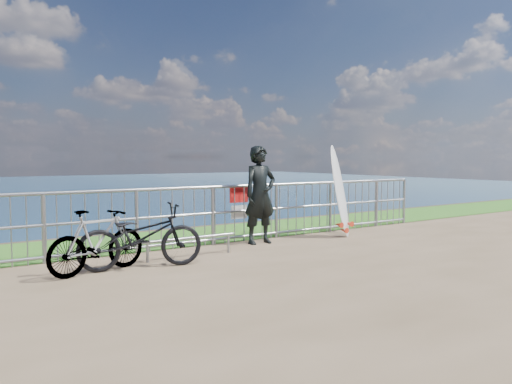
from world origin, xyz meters
TOP-DOWN VIEW (x-y plane):
  - grass_strip at (0.00, 2.70)m, footprint 120.00×120.00m
  - railing at (0.02, 1.60)m, footprint 10.06×0.10m
  - surfer at (0.33, 1.21)m, footprint 0.69×0.45m
  - surfboard at (2.18, 0.96)m, footprint 0.65×0.62m
  - bicycle_near at (-2.38, 0.42)m, footprint 1.93×0.98m
  - bicycle_far at (-3.00, 0.50)m, footprint 1.60×0.82m
  - bike_rack at (-1.41, 0.75)m, footprint 1.68×0.05m

SIDE VIEW (x-z plane):
  - grass_strip at x=0.00m, z-range 0.01..0.01m
  - bike_rack at x=-1.41m, z-range 0.11..0.47m
  - bicycle_far at x=-3.00m, z-range 0.00..0.93m
  - bicycle_near at x=-2.38m, z-range 0.00..0.97m
  - railing at x=0.02m, z-range 0.01..1.14m
  - surfboard at x=2.18m, z-range -0.08..1.85m
  - surfer at x=0.33m, z-range 0.00..1.88m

